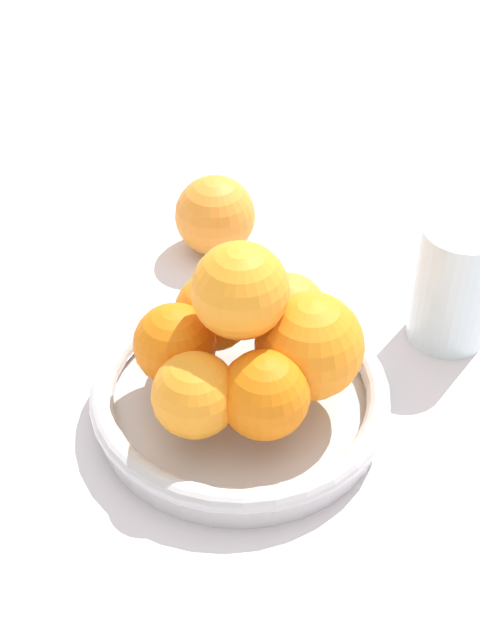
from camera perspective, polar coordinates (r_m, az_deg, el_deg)
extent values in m
plane|color=silver|center=(0.72, 0.00, -5.97)|extent=(4.00, 4.00, 0.00)
cylinder|color=silver|center=(0.72, 0.00, -5.52)|extent=(0.23, 0.23, 0.02)
torus|color=silver|center=(0.71, 0.00, -4.53)|extent=(0.24, 0.24, 0.02)
sphere|color=orange|center=(0.64, 1.58, -4.81)|extent=(0.07, 0.07, 0.07)
sphere|color=orange|center=(0.67, 4.46, -1.67)|extent=(0.08, 0.08, 0.08)
sphere|color=orange|center=(0.71, 3.00, 0.44)|extent=(0.07, 0.07, 0.07)
sphere|color=orange|center=(0.71, -1.67, 0.56)|extent=(0.06, 0.06, 0.06)
sphere|color=orange|center=(0.69, -4.20, -1.56)|extent=(0.06, 0.06, 0.06)
sphere|color=orange|center=(0.65, -2.90, -4.82)|extent=(0.06, 0.06, 0.06)
sphere|color=orange|center=(0.64, -0.31, 2.07)|extent=(0.07, 0.07, 0.07)
sphere|color=orange|center=(0.87, -1.61, 6.71)|extent=(0.08, 0.08, 0.08)
cylinder|color=silver|center=(0.78, 13.56, 2.22)|extent=(0.07, 0.07, 0.11)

